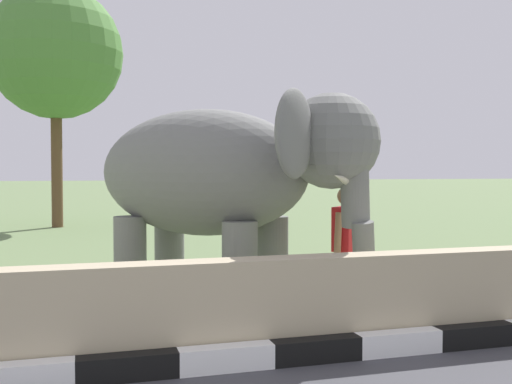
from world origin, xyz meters
The scene contains 5 objects.
striped_curb centered at (-0.35, 3.51, 0.12)m, with size 16.20×0.20×0.24m.
barrier_parapet centered at (2.00, 3.81, 0.50)m, with size 28.00×0.36×1.00m, color tan.
elephant centered at (1.53, 5.84, 1.81)m, with size 3.86×3.81×2.81m.
person_handler centered at (3.05, 5.34, 0.93)m, with size 0.53×0.52×1.66m.
tree_distant centered at (-1.06, 18.89, 5.70)m, with size 4.34×4.34×7.90m.
Camera 1 is at (-0.28, -1.88, 1.88)m, focal length 42.09 mm.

